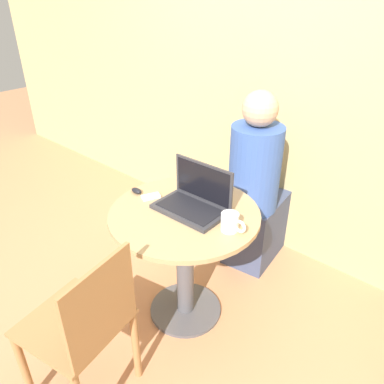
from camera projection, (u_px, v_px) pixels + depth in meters
name	position (u px, v px, depth m)	size (l,w,h in m)	color
ground_plane	(186.00, 310.00, 2.28)	(12.00, 12.00, 0.00)	tan
back_wall	(292.00, 65.00, 2.29)	(7.00, 0.05, 2.60)	tan
round_table	(185.00, 242.00, 2.03)	(0.79, 0.79, 0.71)	#4C4C51
laptop	(194.00, 200.00, 1.94)	(0.37, 0.23, 0.24)	#2D2D33
cell_phone	(151.00, 197.00, 2.05)	(0.09, 0.11, 0.02)	silver
computer_mouse	(137.00, 191.00, 2.10)	(0.07, 0.04, 0.03)	black
coffee_cup	(231.00, 222.00, 1.77)	(0.13, 0.09, 0.09)	white
chair_empty	(85.00, 328.00, 1.60)	(0.46, 0.46, 0.84)	#9E7042
person_seated	(256.00, 196.00, 2.45)	(0.36, 0.51, 1.22)	#3D4766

